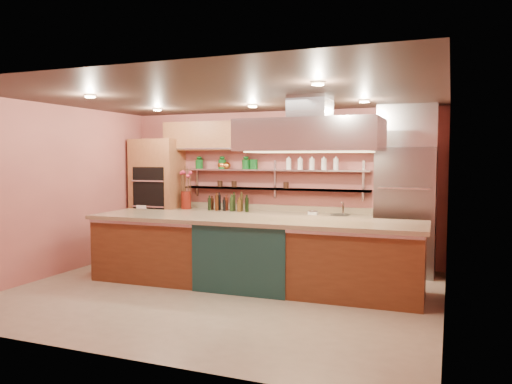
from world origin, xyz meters
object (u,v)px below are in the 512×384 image
at_px(green_canister, 254,164).
at_px(kitchen_scale, 313,212).
at_px(copper_kettle, 226,165).
at_px(flower_vase, 186,200).
at_px(island, 251,252).
at_px(refrigerator, 405,211).

bearing_deg(green_canister, kitchen_scale, -10.22).
height_order(kitchen_scale, copper_kettle, copper_kettle).
distance_m(copper_kettle, green_canister, 0.57).
bearing_deg(flower_vase, kitchen_scale, 0.00).
xyz_separation_m(island, copper_kettle, (-1.28, 1.91, 1.26)).
bearing_deg(copper_kettle, kitchen_scale, -7.02).
bearing_deg(island, kitchen_scale, 71.90).
bearing_deg(island, flower_vase, 139.08).
bearing_deg(copper_kettle, refrigerator, -3.92).
relative_size(refrigerator, flower_vase, 6.07).
distance_m(refrigerator, kitchen_scale, 1.58).
relative_size(refrigerator, green_canister, 11.38).
bearing_deg(refrigerator, kitchen_scale, 179.64).
height_order(flower_vase, copper_kettle, copper_kettle).
relative_size(island, kitchen_scale, 31.34).
relative_size(flower_vase, green_canister, 1.88).
height_order(refrigerator, copper_kettle, refrigerator).
distance_m(refrigerator, flower_vase, 4.13).
xyz_separation_m(kitchen_scale, copper_kettle, (-1.79, 0.22, 0.81)).
xyz_separation_m(refrigerator, island, (-2.08, -1.68, -0.53)).
bearing_deg(refrigerator, island, -141.10).
relative_size(refrigerator, copper_kettle, 12.56).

